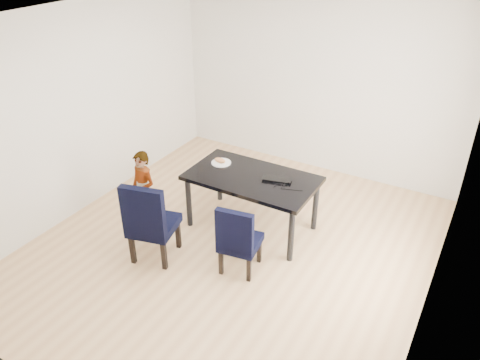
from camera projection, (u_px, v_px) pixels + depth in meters
The scene contains 14 objects.
floor at pixel (232, 247), 5.77m from camera, with size 4.50×5.00×0.01m, color tan.
ceiling at pixel (229, 19), 4.42m from camera, with size 4.50×5.00×0.01m, color white.
wall_back at pixel (317, 85), 6.98m from camera, with size 4.50×0.01×2.70m, color white.
wall_front at pixel (44, 286), 3.21m from camera, with size 4.50×0.01×2.70m, color white.
wall_left at pixel (82, 110), 6.08m from camera, with size 0.01×5.00×2.70m, color white.
wall_right at pixel (450, 204), 4.12m from camera, with size 0.01×5.00×2.70m, color silver.
dining_table at pixel (252, 202), 5.96m from camera, with size 1.60×0.90×0.75m, color black.
chair_left at pixel (153, 219), 5.38m from camera, with size 0.50×0.52×1.04m, color black.
chair_right at pixel (241, 237), 5.21m from camera, with size 0.42×0.44×0.88m, color black.
child at pixel (144, 190), 5.92m from camera, with size 0.39×0.25×1.05m, color #F45B14.
plate at pixel (221, 163), 6.08m from camera, with size 0.26×0.26×0.01m, color white.
sandwich at pixel (220, 160), 6.05m from camera, with size 0.16×0.07×0.06m, color #BE7944.
laptop at pixel (278, 177), 5.73m from camera, with size 0.36×0.23×0.03m, color black.
cable_tangle at pixel (279, 187), 5.55m from camera, with size 0.13×0.13×0.01m, color black.
Camera 1 is at (2.39, -3.93, 3.57)m, focal length 35.00 mm.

